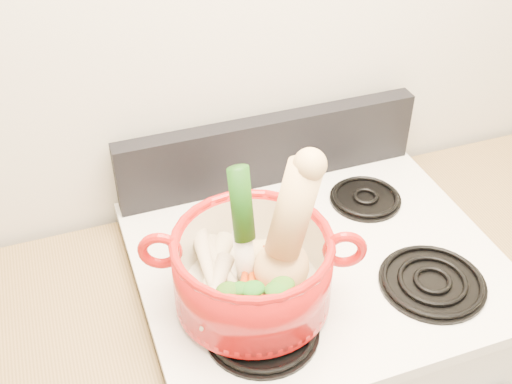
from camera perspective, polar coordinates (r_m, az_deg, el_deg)
name	(u,v)px	position (r m, az deg, el deg)	size (l,w,h in m)	color
wall_back	(263,43)	(1.49, 0.66, 13.07)	(3.50, 0.02, 2.60)	beige
cooktop	(317,261)	(1.43, 5.45, -6.10)	(0.78, 0.67, 0.03)	white
control_backsplash	(270,150)	(1.58, 1.22, 3.76)	(0.76, 0.05, 0.18)	black
burner_front_left	(262,330)	(1.26, 0.52, -12.14)	(0.22, 0.22, 0.02)	black
burner_front_right	(432,281)	(1.40, 15.41, -7.65)	(0.22, 0.22, 0.02)	black
burner_back_left	(216,232)	(1.46, -3.56, -3.61)	(0.17, 0.17, 0.02)	black
burner_back_right	(365,197)	(1.58, 9.70, -0.47)	(0.17, 0.17, 0.02)	black
dutch_oven	(253,270)	(1.25, -0.31, -6.93)	(0.31, 0.31, 0.15)	#AD110E
pot_handle_left	(160,251)	(1.23, -8.54, -5.19)	(0.09, 0.09, 0.02)	#AD110E
pot_handle_right	(345,250)	(1.23, 7.89, -5.09)	(0.09, 0.09, 0.02)	#AD110E
squash	(283,231)	(1.19, 2.39, -3.53)	(0.12, 0.12, 0.29)	#D9B16F
leek	(244,230)	(1.20, -1.03, -3.42)	(0.04, 0.04, 0.27)	white
ginger	(255,253)	(1.32, -0.06, -5.48)	(0.08, 0.06, 0.04)	tan
parsnip_0	(220,283)	(1.26, -3.19, -8.07)	(0.04, 0.04, 0.23)	beige
parsnip_1	(211,275)	(1.27, -4.03, -7.37)	(0.04, 0.04, 0.20)	#EFE8C3
parsnip_2	(223,267)	(1.27, -2.98, -6.71)	(0.04, 0.04, 0.19)	beige
parsnip_3	(214,291)	(1.23, -3.76, -8.78)	(0.04, 0.04, 0.17)	beige
parsnip_4	(207,264)	(1.27, -4.38, -6.39)	(0.04, 0.04, 0.21)	beige
carrot_0	(256,296)	(1.24, 0.00, -9.22)	(0.03, 0.03, 0.17)	#BC5B09
carrot_1	(238,300)	(1.22, -1.61, -9.55)	(0.03, 0.03, 0.16)	#DC5E0B
carrot_2	(272,283)	(1.25, 1.41, -8.09)	(0.04, 0.04, 0.19)	#BE4409
carrot_3	(252,292)	(1.23, -0.36, -8.89)	(0.03, 0.03, 0.15)	#D84E0A
carrot_4	(243,291)	(1.22, -1.16, -8.78)	(0.03, 0.03, 0.14)	#B73109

